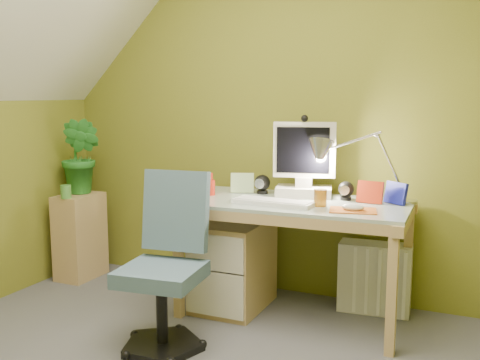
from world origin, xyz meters
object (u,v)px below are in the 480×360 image
at_px(monitor, 304,158).
at_px(desk, 294,259).
at_px(side_ledge, 80,236).
at_px(task_chair, 161,274).
at_px(radiator, 375,278).
at_px(desk_lamp, 379,151).
at_px(potted_plant, 81,156).

bearing_deg(monitor, desk, -104.47).
xyz_separation_m(monitor, side_ledge, (-1.67, -0.11, -0.65)).
xyz_separation_m(desk, task_chair, (-0.49, -0.71, 0.06)).
relative_size(desk, side_ledge, 2.15).
bearing_deg(monitor, side_ledge, 169.31).
bearing_deg(side_ledge, radiator, 5.70).
relative_size(desk_lamp, task_chair, 0.73).
bearing_deg(desk_lamp, radiator, 83.74).
relative_size(potted_plant, radiator, 1.27).
height_order(monitor, potted_plant, monitor).
height_order(desk, potted_plant, potted_plant).
height_order(desk_lamp, task_chair, desk_lamp).
xyz_separation_m(desk_lamp, potted_plant, (-2.12, -0.06, -0.12)).
bearing_deg(desk, side_ledge, 175.67).
xyz_separation_m(task_chair, radiator, (0.93, 0.99, -0.20)).
distance_m(monitor, side_ledge, 1.80).
distance_m(monitor, desk_lamp, 0.45).
bearing_deg(monitor, potted_plant, 167.60).
xyz_separation_m(monitor, radiator, (0.44, 0.10, -0.74)).
relative_size(desk_lamp, radiator, 1.39).
xyz_separation_m(desk, side_ledge, (-1.67, 0.07, -0.05)).
height_order(desk, monitor, monitor).
bearing_deg(desk_lamp, monitor, 166.06).
xyz_separation_m(potted_plant, task_chair, (1.18, -0.83, -0.48)).
height_order(side_ledge, radiator, side_ledge).
bearing_deg(radiator, desk, -151.62).
distance_m(side_ledge, potted_plant, 0.59).
relative_size(side_ledge, potted_plant, 1.12).
xyz_separation_m(potted_plant, radiator, (2.11, 0.16, -0.68)).
bearing_deg(desk, task_chair, -126.51).
xyz_separation_m(monitor, potted_plant, (-1.67, -0.06, -0.06)).
distance_m(desk, desk_lamp, 0.82).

